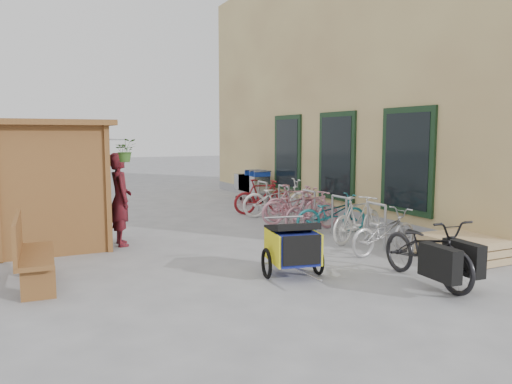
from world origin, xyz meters
name	(u,v)px	position (x,y,z in m)	size (l,w,h in m)	color
ground	(268,261)	(0.00, 0.00, 0.00)	(80.00, 80.00, 0.00)	#99999B
building	(392,89)	(6.49, 4.50, 3.49)	(6.07, 13.00, 7.00)	#D4BF7A
kiosk	(47,167)	(-3.28, 2.47, 1.55)	(2.49, 1.65, 2.40)	brown
bike_rack	(309,205)	(2.30, 2.40, 0.52)	(0.05, 5.35, 0.86)	#A5A8AD
pallet_stack	(462,248)	(3.00, -1.40, 0.21)	(1.00, 1.20, 0.40)	tan
bench	(29,251)	(-3.68, 0.15, 0.52)	(0.56, 1.63, 1.02)	brown
shopping_carts	(252,183)	(3.00, 6.98, 0.60)	(0.58, 1.59, 1.03)	silver
child_trailer	(293,244)	(-0.07, -0.95, 0.48)	(0.95, 1.52, 0.87)	navy
cargo_bike	(429,250)	(1.49, -2.14, 0.49)	(0.81, 1.91, 0.98)	black
person_kiosk	(120,199)	(-2.00, 2.34, 0.90)	(0.65, 0.43, 1.79)	maroon
bike_0	(384,231)	(2.12, -0.44, 0.41)	(0.54, 1.55, 0.81)	#B6B6BC
bike_1	(358,219)	(2.28, 0.54, 0.47)	(0.44, 1.56, 0.94)	white
bike_2	(331,214)	(2.36, 1.57, 0.43)	(0.57, 1.63, 0.86)	teal
bike_3	(312,210)	(2.13, 1.99, 0.45)	(0.43, 1.51, 0.91)	#C68090
bike_4	(294,205)	(2.20, 2.90, 0.44)	(0.59, 1.69, 0.89)	#C68090
bike_5	(295,203)	(2.36, 3.16, 0.46)	(0.43, 1.54, 0.92)	#C68090
bike_6	(278,198)	(2.34, 4.00, 0.49)	(0.66, 1.88, 0.99)	white
bike_7	(262,196)	(2.17, 4.58, 0.47)	(0.45, 1.58, 0.95)	maroon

